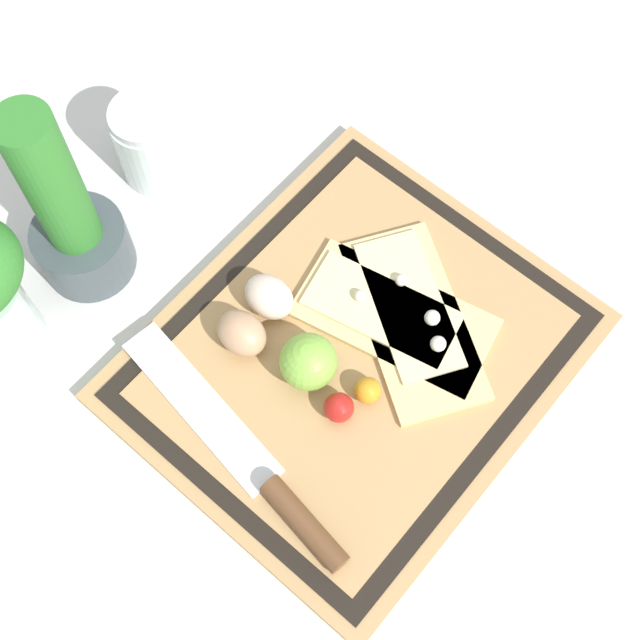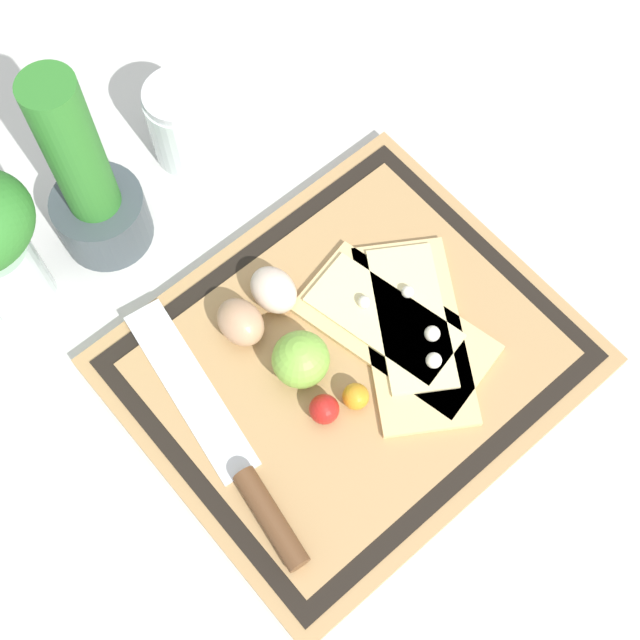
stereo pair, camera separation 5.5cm
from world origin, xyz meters
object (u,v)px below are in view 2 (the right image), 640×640
egg_brown (241,322)px  herb_pot (91,190)px  cherry_tomato_yellow (356,396)px  cherry_tomato_red (324,409)px  pizza_slice_near (414,330)px  pizza_slice_far (393,326)px  lime (301,359)px  knife (243,473)px  sauce_jar (184,126)px  egg_pink (273,290)px

egg_brown → herb_pot: bearing=99.9°
cherry_tomato_yellow → cherry_tomato_red: bearing=163.1°
pizza_slice_near → pizza_slice_far: size_ratio=1.05×
pizza_slice_far → pizza_slice_near: bearing=-53.2°
lime → cherry_tomato_yellow: bearing=-72.1°
knife → egg_brown: bearing=51.7°
pizza_slice_near → sauce_jar: sauce_jar is taller
pizza_slice_far → cherry_tomato_yellow: size_ratio=8.06×
pizza_slice_near → lime: lime is taller
sauce_jar → egg_pink: bearing=-103.3°
cherry_tomato_red → egg_pink: bearing=71.7°
pizza_slice_far → knife: size_ratio=0.70×
egg_brown → cherry_tomato_red: 0.12m
pizza_slice_far → knife: 0.21m
pizza_slice_near → cherry_tomato_yellow: cherry_tomato_yellow is taller
pizza_slice_near → egg_pink: size_ratio=4.19×
egg_brown → lime: (0.02, -0.07, 0.01)m
herb_pot → pizza_slice_far: bearing=-62.4°
egg_pink → cherry_tomato_yellow: size_ratio=2.02×
cherry_tomato_red → cherry_tomato_yellow: 0.03m
egg_brown → egg_pink: size_ratio=1.00×
knife → sauce_jar: 0.38m
cherry_tomato_red → herb_pot: 0.32m
egg_pink → sauce_jar: bearing=76.7°
pizza_slice_far → cherry_tomato_yellow: 0.09m
pizza_slice_far → sauce_jar: (-0.02, 0.32, 0.02)m
pizza_slice_near → herb_pot: 0.35m
pizza_slice_far → cherry_tomato_red: cherry_tomato_red is taller
egg_brown → egg_pink: 0.05m
pizza_slice_far → knife: (-0.21, -0.02, 0.00)m
knife → egg_pink: size_ratio=5.72×
cherry_tomato_red → cherry_tomato_yellow: bearing=-16.9°
egg_brown → herb_pot: size_ratio=0.22×
knife → herb_pot: 0.32m
sauce_jar → pizza_slice_far: bearing=-86.5°
lime → sauce_jar: 0.30m
egg_brown → pizza_slice_near: bearing=-41.1°
knife → cherry_tomato_red: bearing=-2.5°
pizza_slice_near → herb_pot: bearing=118.2°
cherry_tomato_red → herb_pot: herb_pot is taller
knife → egg_brown: 0.15m
herb_pot → knife: bearing=-100.8°
egg_brown → cherry_tomato_red: size_ratio=1.82×
pizza_slice_near → cherry_tomato_red: bearing=-176.7°
sauce_jar → herb_pot: bearing=-167.5°
pizza_slice_far → egg_pink: (-0.07, 0.10, 0.02)m
egg_brown → sauce_jar: size_ratio=0.53×
pizza_slice_near → lime: 0.12m
knife → sauce_jar: sauce_jar is taller
egg_pink → cherry_tomato_red: bearing=-108.3°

